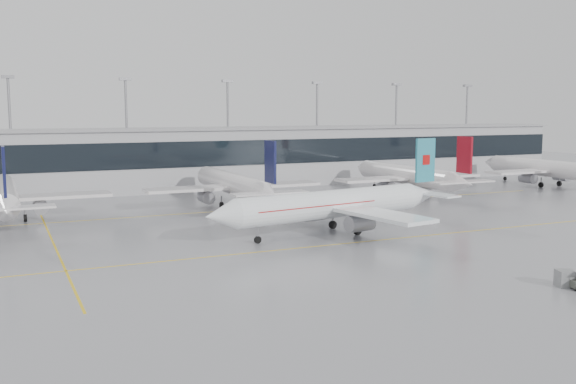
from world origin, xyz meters
name	(u,v)px	position (x,y,z in m)	size (l,w,h in m)	color
ground	(330,245)	(0.00, 0.00, 0.00)	(320.00, 320.00, 0.00)	gray
taxi_line_main	(330,245)	(0.00, 0.00, 0.01)	(120.00, 0.25, 0.01)	yellow
taxi_line_north	(242,210)	(0.00, 30.00, 0.01)	(120.00, 0.25, 0.01)	yellow
taxi_line_cross	(53,243)	(-30.00, 15.00, 0.01)	(0.25, 60.00, 0.01)	yellow
terminal	(187,159)	(0.00, 62.00, 6.00)	(180.00, 15.00, 12.00)	#A3A3A7
terminal_glass	(198,154)	(0.00, 54.45, 7.50)	(180.00, 0.20, 5.00)	black
terminal_roof	(187,129)	(0.00, 62.00, 12.20)	(182.00, 16.00, 0.40)	gray
light_masts	(179,123)	(0.00, 68.00, 13.34)	(156.40, 1.00, 22.60)	gray
air_canada_jet	(338,204)	(4.63, 6.44, 3.82)	(37.73, 30.78, 12.01)	white
parked_jet_b	(4,196)	(-35.00, 33.69, 3.71)	(29.64, 36.96, 11.72)	white
parked_jet_c	(234,185)	(0.00, 33.69, 3.71)	(29.64, 36.96, 11.72)	white
parked_jet_d	(409,176)	(35.00, 33.69, 3.71)	(29.64, 36.96, 11.72)	white
parked_jet_e	(547,169)	(70.00, 33.69, 3.71)	(29.64, 36.96, 11.72)	white
gse_unit	(565,278)	(11.00, -24.98, 0.76)	(1.53, 1.42, 1.53)	slate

